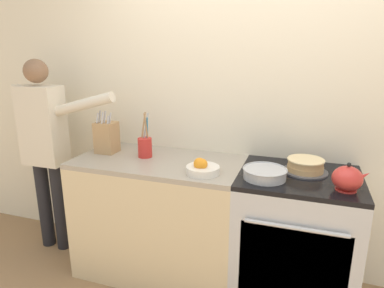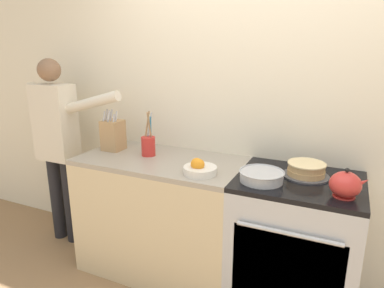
{
  "view_description": "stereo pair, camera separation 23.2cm",
  "coord_description": "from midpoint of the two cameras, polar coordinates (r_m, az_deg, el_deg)",
  "views": [
    {
      "loc": [
        0.3,
        -1.83,
        1.7
      ],
      "look_at": [
        -0.41,
        0.29,
        1.06
      ],
      "focal_mm": 32.0,
      "sensor_mm": 36.0,
      "label": 1
    },
    {
      "loc": [
        0.52,
        -1.74,
        1.7
      ],
      "look_at": [
        -0.41,
        0.29,
        1.06
      ],
      "focal_mm": 32.0,
      "sensor_mm": 36.0,
      "label": 2
    }
  ],
  "objects": [
    {
      "name": "fruit_bowl",
      "position": [
        2.19,
        -1.31,
        -4.12
      ],
      "size": [
        0.22,
        0.22,
        0.11
      ],
      "color": "silver",
      "rests_on": "counter_cabinet"
    },
    {
      "name": "mixing_bowl",
      "position": [
        2.14,
        9.01,
        -4.9
      ],
      "size": [
        0.27,
        0.27,
        0.07
      ],
      "color": "#B7BABF",
      "rests_on": "stove_range"
    },
    {
      "name": "tea_kettle",
      "position": [
        2.08,
        21.65,
        -5.45
      ],
      "size": [
        0.2,
        0.17,
        0.17
      ],
      "color": "red",
      "rests_on": "stove_range"
    },
    {
      "name": "layer_cake",
      "position": [
        2.3,
        15.67,
        -3.61
      ],
      "size": [
        0.29,
        0.29,
        0.09
      ],
      "color": "#4C4C51",
      "rests_on": "stove_range"
    },
    {
      "name": "wall_back",
      "position": [
        2.51,
        9.12,
        6.57
      ],
      "size": [
        8.0,
        0.04,
        2.6
      ],
      "color": "silver",
      "rests_on": "ground_plane"
    },
    {
      "name": "stove_range",
      "position": [
        2.44,
        14.03,
        -15.18
      ],
      "size": [
        0.76,
        0.67,
        0.91
      ],
      "color": "#B7BABF",
      "rests_on": "ground_plane"
    },
    {
      "name": "utensil_crock",
      "position": [
        2.55,
        -10.43,
        -0.38
      ],
      "size": [
        0.1,
        0.1,
        0.34
      ],
      "color": "red",
      "rests_on": "counter_cabinet"
    },
    {
      "name": "knife_block",
      "position": [
        2.72,
        -16.43,
        1.09
      ],
      "size": [
        0.15,
        0.14,
        0.32
      ],
      "color": "tan",
      "rests_on": "counter_cabinet"
    },
    {
      "name": "counter_cabinet",
      "position": [
        2.68,
        -7.89,
        -11.93
      ],
      "size": [
        1.21,
        0.64,
        0.91
      ],
      "color": "beige",
      "rests_on": "ground_plane"
    },
    {
      "name": "person_baker",
      "position": [
        3.06,
        -25.3,
        0.42
      ],
      "size": [
        0.92,
        0.2,
        1.61
      ],
      "rotation": [
        0.0,
        0.0,
        -0.03
      ],
      "color": "black",
      "rests_on": "ground_plane"
    }
  ]
}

